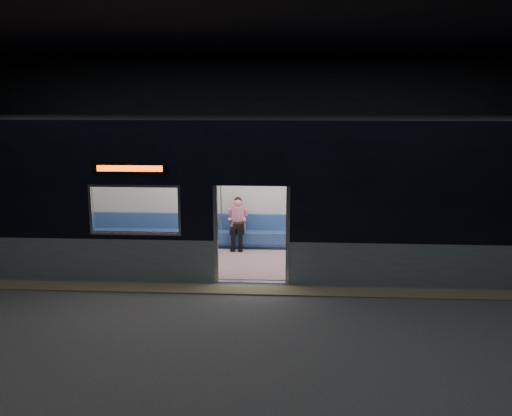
{
  "coord_description": "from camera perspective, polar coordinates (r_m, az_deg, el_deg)",
  "views": [
    {
      "loc": [
        0.74,
        -9.66,
        3.83
      ],
      "look_at": [
        0.01,
        2.3,
        1.33
      ],
      "focal_mm": 38.0,
      "sensor_mm": 36.0,
      "label": 1
    }
  ],
  "objects": [
    {
      "name": "station_floor",
      "position": [
        10.42,
        -0.85,
        -9.81
      ],
      "size": [
        24.0,
        14.0,
        0.01
      ],
      "primitive_type": "cube",
      "color": "#47494C",
      "rests_on": "ground"
    },
    {
      "name": "passenger",
      "position": [
        13.62,
        -1.92,
        -1.23
      ],
      "size": [
        0.4,
        0.65,
        1.29
      ],
      "rotation": [
        0.0,
        0.0,
        0.17
      ],
      "color": "black",
      "rests_on": "metro_car"
    },
    {
      "name": "metro_car",
      "position": [
        12.39,
        -0.0,
        2.56
      ],
      "size": [
        18.0,
        3.04,
        3.35
      ],
      "color": "#8898A2",
      "rests_on": "station_floor"
    },
    {
      "name": "tactile_strip",
      "position": [
        10.93,
        -0.63,
        -8.65
      ],
      "size": [
        22.8,
        0.5,
        0.03
      ],
      "primitive_type": "cube",
      "color": "#8C7F59",
      "rests_on": "station_floor"
    },
    {
      "name": "handbag",
      "position": [
        13.44,
        -1.84,
        -1.86
      ],
      "size": [
        0.32,
        0.3,
        0.13
      ],
      "primitive_type": "cube",
      "rotation": [
        0.0,
        0.0,
        0.33
      ],
      "color": "black",
      "rests_on": "passenger"
    },
    {
      "name": "transit_map",
      "position": [
        14.02,
        15.09,
        1.56
      ],
      "size": [
        0.9,
        0.03,
        0.58
      ],
      "primitive_type": "cube",
      "color": "white",
      "rests_on": "metro_car"
    },
    {
      "name": "station_envelope",
      "position": [
        9.69,
        -0.92,
        10.8
      ],
      "size": [
        24.0,
        14.0,
        5.0
      ],
      "color": "black",
      "rests_on": "station_floor"
    }
  ]
}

